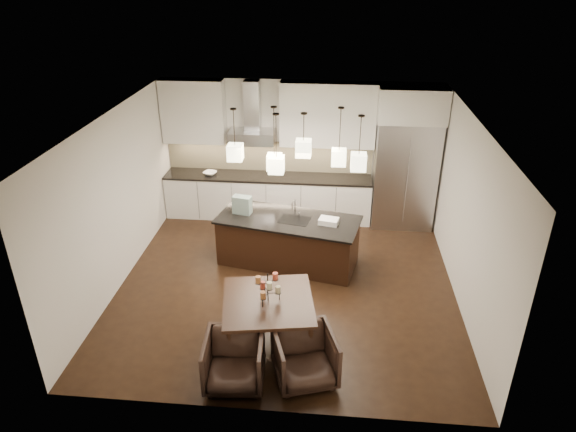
# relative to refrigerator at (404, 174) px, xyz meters

# --- Properties ---
(floor) EXTENTS (5.50, 5.50, 0.02)m
(floor) POSITION_rel_refrigerator_xyz_m (-2.10, -2.38, -1.08)
(floor) COLOR black
(floor) RESTS_ON ground
(ceiling) EXTENTS (5.50, 5.50, 0.02)m
(ceiling) POSITION_rel_refrigerator_xyz_m (-2.10, -2.38, 1.73)
(ceiling) COLOR white
(ceiling) RESTS_ON wall_back
(wall_back) EXTENTS (5.50, 0.02, 2.80)m
(wall_back) POSITION_rel_refrigerator_xyz_m (-2.10, 0.38, 0.32)
(wall_back) COLOR silver
(wall_back) RESTS_ON ground
(wall_front) EXTENTS (5.50, 0.02, 2.80)m
(wall_front) POSITION_rel_refrigerator_xyz_m (-2.10, -5.14, 0.32)
(wall_front) COLOR silver
(wall_front) RESTS_ON ground
(wall_left) EXTENTS (0.02, 5.50, 2.80)m
(wall_left) POSITION_rel_refrigerator_xyz_m (-4.86, -2.38, 0.32)
(wall_left) COLOR silver
(wall_left) RESTS_ON ground
(wall_right) EXTENTS (0.02, 5.50, 2.80)m
(wall_right) POSITION_rel_refrigerator_xyz_m (0.66, -2.38, 0.32)
(wall_right) COLOR silver
(wall_right) RESTS_ON ground
(refrigerator) EXTENTS (1.20, 0.72, 2.15)m
(refrigerator) POSITION_rel_refrigerator_xyz_m (0.00, 0.00, 0.00)
(refrigerator) COLOR #B7B7BA
(refrigerator) RESTS_ON floor
(fridge_panel) EXTENTS (1.26, 0.72, 0.65)m
(fridge_panel) POSITION_rel_refrigerator_xyz_m (0.00, 0.00, 1.40)
(fridge_panel) COLOR silver
(fridge_panel) RESTS_ON refrigerator
(lower_cabinets) EXTENTS (4.21, 0.62, 0.88)m
(lower_cabinets) POSITION_rel_refrigerator_xyz_m (-2.73, 0.05, -0.64)
(lower_cabinets) COLOR silver
(lower_cabinets) RESTS_ON floor
(countertop) EXTENTS (4.21, 0.66, 0.04)m
(countertop) POSITION_rel_refrigerator_xyz_m (-2.73, 0.05, -0.17)
(countertop) COLOR black
(countertop) RESTS_ON lower_cabinets
(backsplash) EXTENTS (4.21, 0.02, 0.63)m
(backsplash) POSITION_rel_refrigerator_xyz_m (-2.73, 0.35, 0.16)
(backsplash) COLOR tan
(backsplash) RESTS_ON countertop
(upper_cab_left) EXTENTS (1.25, 0.35, 1.25)m
(upper_cab_left) POSITION_rel_refrigerator_xyz_m (-4.20, 0.19, 1.10)
(upper_cab_left) COLOR silver
(upper_cab_left) RESTS_ON wall_back
(upper_cab_right) EXTENTS (1.85, 0.35, 1.25)m
(upper_cab_right) POSITION_rel_refrigerator_xyz_m (-1.55, 0.19, 1.10)
(upper_cab_right) COLOR silver
(upper_cab_right) RESTS_ON wall_back
(hood_canopy) EXTENTS (0.90, 0.52, 0.24)m
(hood_canopy) POSITION_rel_refrigerator_xyz_m (-3.03, 0.10, 0.65)
(hood_canopy) COLOR #B7B7BA
(hood_canopy) RESTS_ON wall_back
(hood_chimney) EXTENTS (0.30, 0.28, 0.96)m
(hood_chimney) POSITION_rel_refrigerator_xyz_m (-3.03, 0.21, 1.24)
(hood_chimney) COLOR #B7B7BA
(hood_chimney) RESTS_ON hood_canopy
(fruit_bowl) EXTENTS (0.32, 0.32, 0.06)m
(fruit_bowl) POSITION_rel_refrigerator_xyz_m (-3.91, 0.00, -0.12)
(fruit_bowl) COLOR silver
(fruit_bowl) RESTS_ON countertop
(island_body) EXTENTS (2.50, 1.41, 0.83)m
(island_body) POSITION_rel_refrigerator_xyz_m (-2.14, -1.72, -0.66)
(island_body) COLOR black
(island_body) RESTS_ON floor
(island_top) EXTENTS (2.59, 1.50, 0.04)m
(island_top) POSITION_rel_refrigerator_xyz_m (-2.14, -1.72, -0.23)
(island_top) COLOR black
(island_top) RESTS_ON island_body
(faucet) EXTENTS (0.14, 0.24, 0.36)m
(faucet) POSITION_rel_refrigerator_xyz_m (-2.03, -1.65, -0.03)
(faucet) COLOR silver
(faucet) RESTS_ON island_top
(tote_bag) EXTENTS (0.35, 0.23, 0.32)m
(tote_bag) POSITION_rel_refrigerator_xyz_m (-2.96, -1.58, -0.05)
(tote_bag) COLOR #1A4637
(tote_bag) RESTS_ON island_top
(food_container) EXTENTS (0.36, 0.29, 0.09)m
(food_container) POSITION_rel_refrigerator_xyz_m (-1.44, -1.84, -0.16)
(food_container) COLOR silver
(food_container) RESTS_ON island_top
(dining_table) EXTENTS (1.40, 1.40, 0.73)m
(dining_table) POSITION_rel_refrigerator_xyz_m (-2.21, -3.91, -0.71)
(dining_table) COLOR black
(dining_table) RESTS_ON floor
(candelabra) EXTENTS (0.40, 0.40, 0.43)m
(candelabra) POSITION_rel_refrigerator_xyz_m (-2.21, -3.91, -0.13)
(candelabra) COLOR black
(candelabra) RESTS_ON dining_table
(candle_a) EXTENTS (0.09, 0.09, 0.10)m
(candle_a) POSITION_rel_refrigerator_xyz_m (-2.08, -3.88, -0.17)
(candle_a) COLOR beige
(candle_a) RESTS_ON candelabra
(candle_b) EXTENTS (0.09, 0.09, 0.10)m
(candle_b) POSITION_rel_refrigerator_xyz_m (-2.30, -3.80, -0.17)
(candle_b) COLOR #D24F3A
(candle_b) RESTS_ON candelabra
(candle_c) EXTENTS (0.09, 0.09, 0.10)m
(candle_c) POSITION_rel_refrigerator_xyz_m (-2.26, -4.03, -0.17)
(candle_c) COLOR #A86635
(candle_c) RESTS_ON candelabra
(candle_d) EXTENTS (0.09, 0.09, 0.10)m
(candle_d) POSITION_rel_refrigerator_xyz_m (-2.12, -3.80, -0.02)
(candle_d) COLOR #D24F3A
(candle_d) RESTS_ON candelabra
(candle_e) EXTENTS (0.09, 0.09, 0.10)m
(candle_e) POSITION_rel_refrigerator_xyz_m (-2.34, -3.91, -0.02)
(candle_e) COLOR #A86635
(candle_e) RESTS_ON candelabra
(candle_f) EXTENTS (0.09, 0.09, 0.10)m
(candle_f) POSITION_rel_refrigerator_xyz_m (-2.17, -4.03, -0.02)
(candle_f) COLOR beige
(candle_f) RESTS_ON candelabra
(armchair_left) EXTENTS (0.79, 0.81, 0.69)m
(armchair_left) POSITION_rel_refrigerator_xyz_m (-2.55, -4.70, -0.73)
(armchair_left) COLOR black
(armchair_left) RESTS_ON floor
(armchair_right) EXTENTS (0.95, 0.96, 0.70)m
(armchair_right) POSITION_rel_refrigerator_xyz_m (-1.66, -4.55, -0.72)
(armchair_right) COLOR black
(armchair_right) RESTS_ON floor
(pendant_a) EXTENTS (0.24, 0.24, 0.26)m
(pendant_a) POSITION_rel_refrigerator_xyz_m (-2.99, -1.82, 1.01)
(pendant_a) COLOR #FAF7C2
(pendant_a) RESTS_ON ceiling
(pendant_b) EXTENTS (0.24, 0.24, 0.26)m
(pendant_b) POSITION_rel_refrigerator_xyz_m (-2.38, -1.64, 0.79)
(pendant_b) COLOR #FAF7C2
(pendant_b) RESTS_ON ceiling
(pendant_c) EXTENTS (0.24, 0.24, 0.26)m
(pendant_c) POSITION_rel_refrigerator_xyz_m (-1.88, -1.97, 1.16)
(pendant_c) COLOR #FAF7C2
(pendant_c) RESTS_ON ceiling
(pendant_d) EXTENTS (0.24, 0.24, 0.26)m
(pendant_d) POSITION_rel_refrigerator_xyz_m (-1.32, -1.59, 0.89)
(pendant_d) COLOR #FAF7C2
(pendant_d) RESTS_ON ceiling
(pendant_e) EXTENTS (0.24, 0.24, 0.26)m
(pendant_e) POSITION_rel_refrigerator_xyz_m (-1.02, -2.02, 0.99)
(pendant_e) COLOR #FAF7C2
(pendant_e) RESTS_ON ceiling
(pendant_f) EXTENTS (0.24, 0.24, 0.26)m
(pendant_f) POSITION_rel_refrigerator_xyz_m (-2.30, -2.05, 0.91)
(pendant_f) COLOR #FAF7C2
(pendant_f) RESTS_ON ceiling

